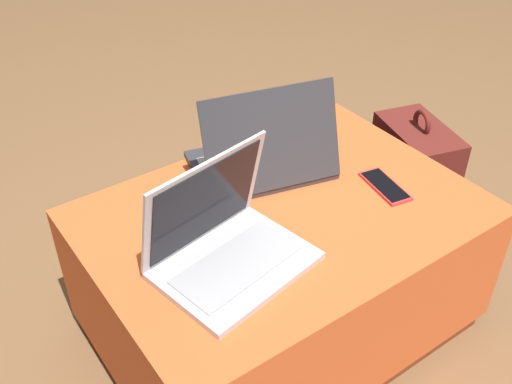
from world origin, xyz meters
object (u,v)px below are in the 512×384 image
(cell_phone, at_px, (385,186))
(laptop_near, at_px, (225,244))
(backpack, at_px, (413,183))
(laptop_far, at_px, (264,156))

(cell_phone, bearing_deg, laptop_near, 9.61)
(backpack, bearing_deg, laptop_far, 98.85)
(laptop_near, distance_m, laptop_far, 0.35)
(cell_phone, bearing_deg, backpack, -143.29)
(laptop_far, distance_m, backpack, 0.62)
(laptop_far, bearing_deg, cell_phone, 146.71)
(cell_phone, bearing_deg, laptop_far, -36.97)
(laptop_far, height_order, backpack, laptop_far)
(laptop_near, relative_size, laptop_far, 0.90)
(laptop_near, xyz_separation_m, backpack, (0.82, 0.16, -0.28))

